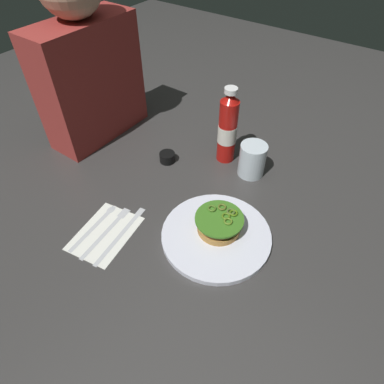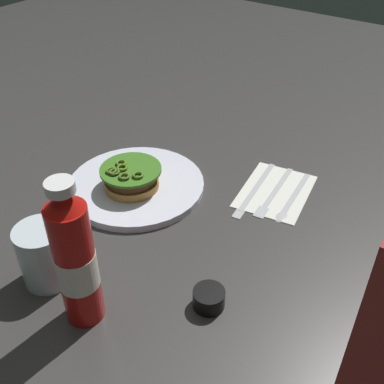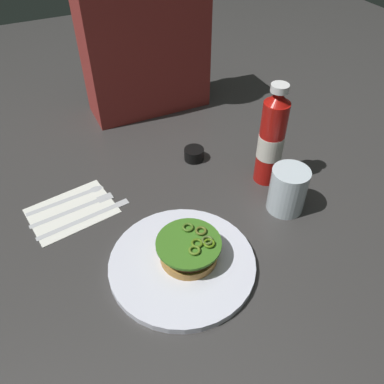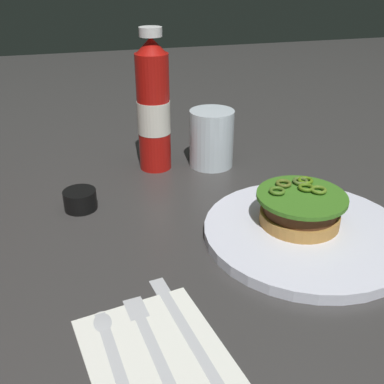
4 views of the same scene
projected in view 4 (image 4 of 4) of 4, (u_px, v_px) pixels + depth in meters
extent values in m
plane|color=#363434|center=(251.00, 226.00, 0.68)|extent=(3.00, 3.00, 0.00)
cylinder|color=white|center=(305.00, 233.00, 0.65)|extent=(0.29, 0.29, 0.02)
cylinder|color=#B6803D|center=(299.00, 217.00, 0.65)|extent=(0.11, 0.11, 0.02)
cylinder|color=#512D19|center=(301.00, 207.00, 0.65)|extent=(0.10, 0.10, 0.02)
cylinder|color=red|center=(301.00, 200.00, 0.64)|extent=(0.10, 0.10, 0.01)
cylinder|color=#3B731F|center=(302.00, 197.00, 0.64)|extent=(0.13, 0.13, 0.01)
torus|color=#4E672A|center=(300.00, 181.00, 0.67)|extent=(0.02, 0.02, 0.01)
torus|color=#597B21|center=(319.00, 190.00, 0.64)|extent=(0.02, 0.02, 0.01)
torus|color=#4F7418|center=(306.00, 187.00, 0.65)|extent=(0.02, 0.02, 0.01)
torus|color=#497021|center=(277.00, 191.00, 0.64)|extent=(0.02, 0.02, 0.01)
torus|color=#576421|center=(284.00, 183.00, 0.66)|extent=(0.02, 0.02, 0.01)
torus|color=#4E7713|center=(306.00, 181.00, 0.67)|extent=(0.02, 0.02, 0.01)
cylinder|color=#B3130E|center=(154.00, 114.00, 0.82)|extent=(0.06, 0.06, 0.21)
cone|color=#B3130E|center=(151.00, 45.00, 0.77)|extent=(0.05, 0.05, 0.03)
cylinder|color=white|center=(150.00, 32.00, 0.76)|extent=(0.04, 0.04, 0.02)
cylinder|color=white|center=(154.00, 117.00, 0.82)|extent=(0.06, 0.06, 0.06)
cylinder|color=silver|center=(212.00, 138.00, 0.86)|extent=(0.08, 0.08, 0.11)
cylinder|color=black|center=(80.00, 200.00, 0.72)|extent=(0.05, 0.05, 0.03)
cube|color=white|center=(159.00, 360.00, 0.45)|extent=(0.20, 0.16, 0.00)
cube|color=silver|center=(196.00, 345.00, 0.46)|extent=(0.19, 0.04, 0.00)
cube|color=silver|center=(167.00, 297.00, 0.53)|extent=(0.08, 0.03, 0.00)
cube|color=silver|center=(159.00, 358.00, 0.45)|extent=(0.19, 0.03, 0.00)
cube|color=silver|center=(136.00, 306.00, 0.52)|extent=(0.04, 0.03, 0.00)
cube|color=silver|center=(119.00, 372.00, 0.43)|extent=(0.18, 0.03, 0.00)
ellipsoid|color=silver|center=(102.00, 320.00, 0.50)|extent=(0.04, 0.03, 0.00)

